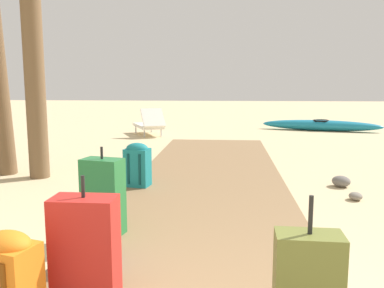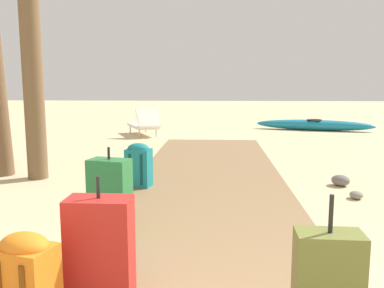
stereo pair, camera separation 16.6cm
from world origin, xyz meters
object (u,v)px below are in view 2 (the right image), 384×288
at_px(lounge_chair, 144,124).
at_px(backpack_blue, 100,232).
at_px(suitcase_olive, 327,287).
at_px(suitcase_green, 110,197).
at_px(backpack_orange, 26,280).
at_px(backpack_teal, 139,164).
at_px(suitcase_red, 100,250).
at_px(kayak, 314,125).

bearing_deg(lounge_chair, backpack_blue, -82.24).
relative_size(suitcase_olive, suitcase_green, 1.00).
bearing_deg(backpack_blue, backpack_orange, -101.48).
bearing_deg(suitcase_green, backpack_teal, 92.41).
bearing_deg(lounge_chair, suitcase_red, -81.73).
distance_m(suitcase_red, backpack_teal, 2.96).
bearing_deg(lounge_chair, backpack_teal, -80.65).
xyz_separation_m(suitcase_olive, lounge_chair, (-2.65, 9.40, -0.06)).
bearing_deg(suitcase_olive, lounge_chair, 105.75).
bearing_deg(suitcase_green, suitcase_red, -78.41).
distance_m(suitcase_red, kayak, 11.32).
bearing_deg(backpack_teal, kayak, 61.64).
bearing_deg(backpack_orange, suitcase_olive, -0.12).
relative_size(backpack_orange, kayak, 0.16).
xyz_separation_m(suitcase_olive, kayak, (2.51, 11.00, -0.22)).
height_order(suitcase_olive, backpack_teal, suitcase_olive).
relative_size(suitcase_red, suitcase_green, 1.00).
distance_m(suitcase_olive, backpack_teal, 3.69).
relative_size(backpack_orange, backpack_teal, 0.97).
relative_size(suitcase_olive, lounge_chair, 0.50).
height_order(suitcase_red, backpack_blue, suitcase_red).
distance_m(suitcase_olive, lounge_chair, 9.76).
bearing_deg(suitcase_olive, suitcase_green, 136.27).
distance_m(backpack_orange, backpack_blue, 0.87).
bearing_deg(lounge_chair, suitcase_green, -82.22).
bearing_deg(suitcase_olive, backpack_blue, 150.12).
bearing_deg(backpack_blue, backpack_teal, 93.74).
bearing_deg(backpack_orange, kayak, 69.24).
xyz_separation_m(suitcase_red, suitcase_olive, (1.34, -0.35, -0.03)).
relative_size(backpack_orange, lounge_chair, 0.35).
height_order(backpack_blue, kayak, backpack_blue).
xyz_separation_m(suitcase_olive, backpack_blue, (-1.49, 0.85, -0.04)).
xyz_separation_m(backpack_blue, lounge_chair, (-1.16, 8.54, -0.02)).
relative_size(backpack_blue, backpack_teal, 0.85).
height_order(suitcase_red, suitcase_olive, suitcase_olive).
relative_size(backpack_orange, suitcase_olive, 0.70).
xyz_separation_m(backpack_blue, backpack_teal, (-0.16, 2.45, 0.05)).
distance_m(backpack_blue, suitcase_green, 0.66).
distance_m(suitcase_green, backpack_teal, 1.80).
bearing_deg(kayak, suitcase_red, -109.85).
height_order(suitcase_olive, lounge_chair, suitcase_olive).
height_order(backpack_blue, backpack_teal, backpack_teal).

